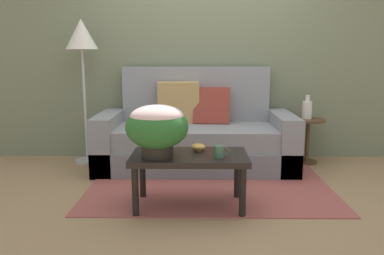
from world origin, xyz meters
TOP-DOWN VIEW (x-y plane):
  - ground_plane at (0.00, 0.00)m, footprint 14.00×14.00m
  - wall_back at (0.00, 1.17)m, footprint 6.40×0.12m
  - area_rug at (0.00, 0.04)m, footprint 2.31×1.66m
  - couch at (-0.14, 0.68)m, footprint 2.17×0.92m
  - coffee_table at (-0.18, -0.54)m, footprint 0.95×0.53m
  - side_table at (1.18, 0.83)m, footprint 0.38×0.38m
  - floor_lamp at (-1.43, 0.84)m, footprint 0.36×0.36m
  - potted_plant at (-0.44, -0.62)m, footprint 0.50×0.50m
  - coffee_mug at (0.06, -0.63)m, footprint 0.13×0.08m
  - snack_bowl at (-0.11, -0.42)m, footprint 0.12×0.12m
  - table_vase at (1.16, 0.85)m, footprint 0.11×0.11m

SIDE VIEW (x-z plane):
  - ground_plane at x=0.00m, z-range 0.00..0.00m
  - area_rug at x=0.00m, z-range 0.00..0.01m
  - couch at x=-0.14m, z-range -0.22..0.90m
  - side_table at x=1.18m, z-range 0.10..0.63m
  - coffee_table at x=-0.18m, z-range 0.17..0.62m
  - snack_bowl at x=-0.11m, z-range 0.46..0.52m
  - coffee_mug at x=0.06m, z-range 0.45..0.55m
  - table_vase at x=1.16m, z-range 0.50..0.78m
  - potted_plant at x=-0.44m, z-range 0.50..0.91m
  - floor_lamp at x=-1.43m, z-range 0.56..2.22m
  - wall_back at x=0.00m, z-range 0.00..2.88m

